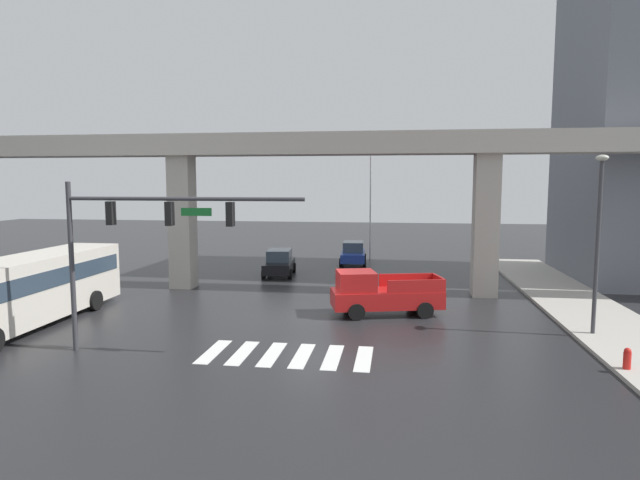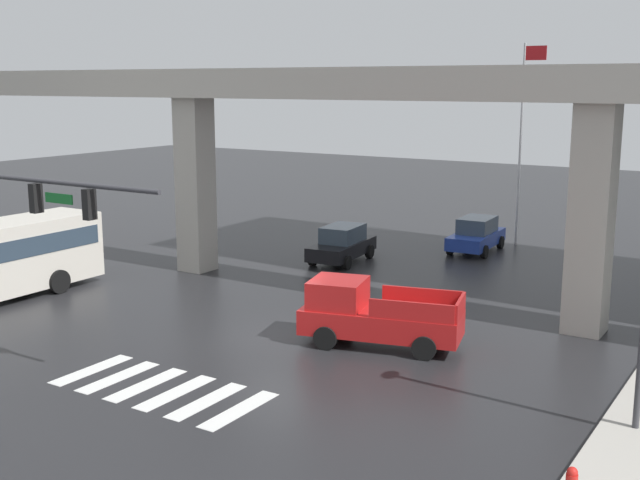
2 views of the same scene
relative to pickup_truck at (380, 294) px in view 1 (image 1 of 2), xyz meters
The scene contains 12 objects.
ground_plane 3.45m from the pickup_truck, 160.46° to the right, with size 120.00×120.00×0.00m, color #232326.
crosswalk_stripes 7.24m from the pickup_truck, 115.70° to the right, with size 6.05×2.80×0.01m.
elevated_overpass 8.83m from the pickup_truck, 121.86° to the left, with size 52.10×2.11×8.89m.
sidewalk_east 9.85m from the pickup_truck, ahead, with size 4.00×36.00×0.15m, color #ADA89E.
pickup_truck is the anchor object (origin of this frame).
city_bus 15.51m from the pickup_truck, 164.72° to the right, with size 2.84×10.81×2.99m.
sedan_blue 15.74m from the pickup_truck, 99.26° to the left, with size 2.15×4.39×1.72m.
sedan_black 12.17m from the pickup_truck, 125.25° to the left, with size 2.29×4.46×1.72m.
traffic_signal_mast 11.42m from the pickup_truck, 139.83° to the right, with size 8.69×0.32×6.20m.
street_lamp_near_corner 9.60m from the pickup_truck, 15.90° to the right, with size 0.44×0.70×7.24m.
fire_hydrant 10.58m from the pickup_truck, 39.36° to the right, with size 0.24×0.24×0.85m.
flagpole 18.93m from the pickup_truck, 94.10° to the left, with size 1.16×0.12×10.26m.
Camera 1 is at (3.82, -23.71, 6.15)m, focal length 30.15 mm.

